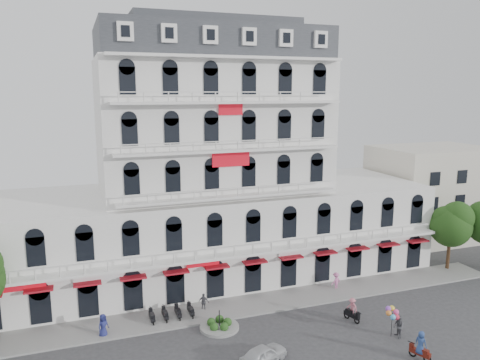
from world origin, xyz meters
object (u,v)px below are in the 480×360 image
(parked_car, at_px, (263,354))
(balloon_vendor, at_px, (396,322))
(rider_center, at_px, (352,309))
(rider_east, at_px, (421,345))

(parked_car, xyz_separation_m, balloon_vendor, (11.11, -0.24, 0.61))
(rider_center, height_order, balloon_vendor, balloon_vendor)
(parked_car, distance_m, rider_center, 9.85)
(rider_east, xyz_separation_m, rider_center, (-1.40, 6.61, -0.03))
(rider_east, relative_size, rider_center, 1.07)
(rider_east, bearing_deg, balloon_vendor, -30.11)
(rider_east, distance_m, rider_center, 6.75)
(parked_car, height_order, rider_east, rider_east)
(parked_car, bearing_deg, balloon_vendor, -114.23)
(rider_east, height_order, balloon_vendor, balloon_vendor)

